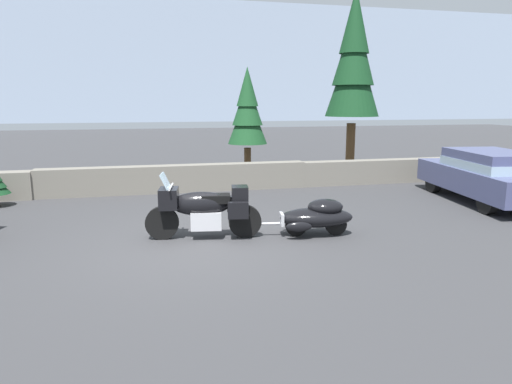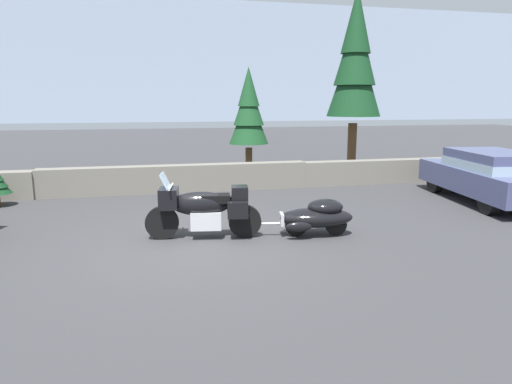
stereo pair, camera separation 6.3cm
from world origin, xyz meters
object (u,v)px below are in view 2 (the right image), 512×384
object	(u,v)px
touring_motorcycle	(203,208)
pine_tree_tall	(355,60)
sedan_at_right_edge	(489,174)
car_shaped_trailer	(317,216)
pine_tree_secondary	(249,110)

from	to	relation	value
touring_motorcycle	pine_tree_tall	bearing A→B (deg)	47.33
touring_motorcycle	sedan_at_right_edge	xyz separation A→B (m)	(7.93, 1.60, 0.15)
touring_motorcycle	car_shaped_trailer	distance (m)	2.31
car_shaped_trailer	pine_tree_tall	bearing A→B (deg)	60.70
touring_motorcycle	pine_tree_secondary	size ratio (longest dim) A/B	0.60
sedan_at_right_edge	pine_tree_secondary	world-z (taller)	pine_tree_secondary
car_shaped_trailer	sedan_at_right_edge	world-z (taller)	sedan_at_right_edge
pine_tree_tall	pine_tree_secondary	world-z (taller)	pine_tree_tall
car_shaped_trailer	sedan_at_right_edge	distance (m)	5.99
car_shaped_trailer	pine_tree_tall	world-z (taller)	pine_tree_tall
pine_tree_secondary	sedan_at_right_edge	bearing A→B (deg)	-43.03
car_shaped_trailer	touring_motorcycle	bearing A→B (deg)	171.28
pine_tree_tall	pine_tree_secondary	size ratio (longest dim) A/B	1.72
sedan_at_right_edge	pine_tree_secondary	distance (m)	7.74
touring_motorcycle	pine_tree_tall	xyz separation A→B (m)	(6.31, 6.85, 3.55)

